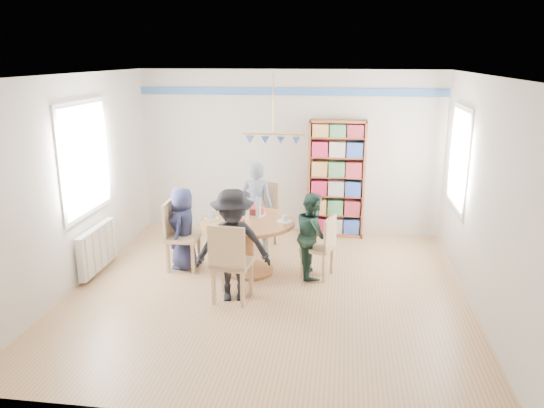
% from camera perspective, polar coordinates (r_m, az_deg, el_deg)
% --- Properties ---
extents(ground, '(5.00, 5.00, 0.00)m').
position_cam_1_polar(ground, '(6.89, -0.46, -9.34)').
color(ground, tan).
extents(room_shell, '(5.00, 5.00, 5.00)m').
position_cam_1_polar(room_shell, '(7.25, -1.54, 5.63)').
color(room_shell, white).
rests_on(room_shell, ground).
extents(radiator, '(0.12, 1.00, 0.60)m').
position_cam_1_polar(radiator, '(7.71, -18.24, -4.54)').
color(radiator, silver).
rests_on(radiator, ground).
extents(dining_table, '(1.30, 1.30, 0.75)m').
position_cam_1_polar(dining_table, '(7.28, -2.61, -3.20)').
color(dining_table, '#925E2F').
rests_on(dining_table, ground).
extents(chair_left, '(0.44, 0.44, 0.98)m').
position_cam_1_polar(chair_left, '(7.51, -10.17, -3.00)').
color(chair_left, tan).
rests_on(chair_left, ground).
extents(chair_right, '(0.48, 0.48, 0.86)m').
position_cam_1_polar(chair_right, '(7.16, 5.47, -4.29)').
color(chair_right, tan).
rests_on(chair_right, ground).
extents(chair_far, '(0.53, 0.53, 1.02)m').
position_cam_1_polar(chair_far, '(8.28, -1.05, -0.81)').
color(chair_far, tan).
rests_on(chair_far, ground).
extents(chair_near, '(0.49, 0.49, 1.02)m').
position_cam_1_polar(chair_near, '(6.39, -4.55, -6.01)').
color(chair_near, tan).
rests_on(chair_near, ground).
extents(person_left, '(0.37, 0.57, 1.16)m').
position_cam_1_polar(person_left, '(7.54, -9.53, -2.56)').
color(person_left, '#1C203E').
rests_on(person_left, ground).
extents(person_right, '(0.56, 0.65, 1.17)m').
position_cam_1_polar(person_right, '(7.16, 4.40, -3.34)').
color(person_right, '#172E26').
rests_on(person_right, ground).
extents(person_far, '(0.53, 0.37, 1.37)m').
position_cam_1_polar(person_far, '(8.13, -1.65, -0.19)').
color(person_far, gray).
rests_on(person_far, ground).
extents(person_near, '(1.00, 0.70, 1.40)m').
position_cam_1_polar(person_near, '(6.43, -4.22, -4.48)').
color(person_near, black).
rests_on(person_near, ground).
extents(bookshelf, '(0.92, 0.28, 1.93)m').
position_cam_1_polar(bookshelf, '(8.74, 6.94, 2.59)').
color(bookshelf, brown).
rests_on(bookshelf, ground).
extents(tableware, '(1.22, 1.22, 0.32)m').
position_cam_1_polar(tableware, '(7.23, -2.81, -1.15)').
color(tableware, white).
rests_on(tableware, dining_table).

